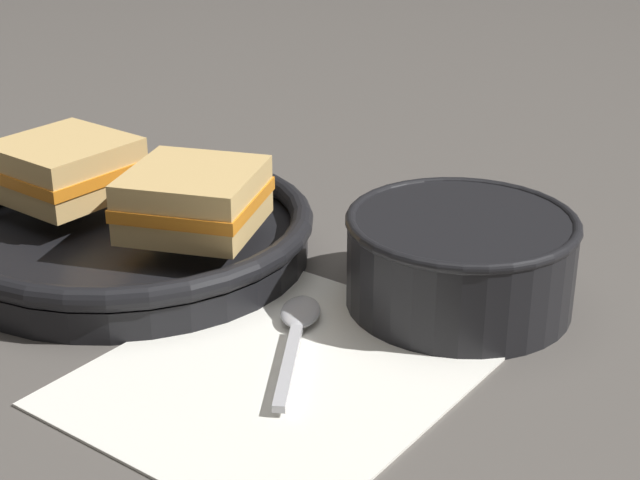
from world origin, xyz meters
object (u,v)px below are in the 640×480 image
Objects in this scene: spoon at (297,325)px; skillet at (130,233)px; soup_bowl at (460,255)px; sandwich_near_left at (65,168)px; sandwich_near_right at (194,199)px.

spoon is 0.19m from skillet.
skillet is (-0.10, 0.24, -0.02)m from soup_bowl.
soup_bowl is at bearing -69.32° from sandwich_near_left.
spoon is at bearing -98.27° from sandwich_near_right.
soup_bowl is 0.40× the size of skillet.
soup_bowl is at bearing -63.29° from spoon.
skillet is at bearing 99.34° from sandwich_near_right.
soup_bowl is 0.20m from sandwich_near_right.
skillet is at bearing 113.21° from soup_bowl.
sandwich_near_left reaches higher than spoon.
spoon is 0.99× the size of sandwich_near_right.
sandwich_near_left is (-0.01, 0.06, 0.04)m from skillet.
skillet is at bearing -79.87° from sandwich_near_left.
sandwich_near_right reaches higher than spoon.
sandwich_near_left is at bearing 100.13° from skillet.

